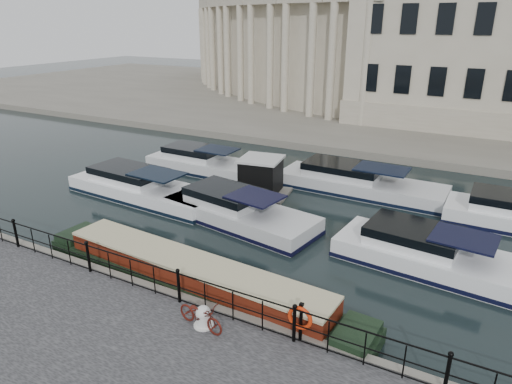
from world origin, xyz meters
TOP-DOWN VIEW (x-y plane):
  - ground_plane at (0.00, 0.00)m, footprint 160.00×160.00m
  - far_bank at (0.00, 39.00)m, footprint 120.00×42.00m
  - railing at (0.00, -2.25)m, footprint 24.14×0.14m
  - civic_building at (-1.00, 34.71)m, footprint 53.55×31.84m
  - bicycle at (1.35, -2.99)m, footprint 1.73×0.83m
  - mooring_bollard at (1.37, -2.89)m, footprint 0.60×0.60m
  - life_ring_post at (4.14, -2.17)m, footprint 0.74×0.20m
  - narrowboat at (-0.58, -0.80)m, footprint 13.54×2.70m
  - harbour_hut at (-2.80, 8.69)m, footprint 3.29×2.88m
  - cabin_cruisers at (-0.38, 7.98)m, footprint 26.05×10.16m

SIDE VIEW (x-z plane):
  - ground_plane at x=0.00m, z-range 0.00..0.00m
  - far_bank at x=0.00m, z-range 0.00..0.55m
  - narrowboat at x=-0.58m, z-range -0.38..1.11m
  - cabin_cruisers at x=-0.38m, z-range -0.63..1.36m
  - mooring_bollard at x=1.37m, z-range 0.53..1.20m
  - harbour_hut at x=-2.80m, z-range -0.14..2.04m
  - bicycle at x=1.35m, z-range 0.55..1.42m
  - railing at x=0.00m, z-range 0.59..1.81m
  - life_ring_post at x=4.14m, z-range 0.70..1.91m
  - civic_building at x=-1.00m, z-range -1.39..15.46m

